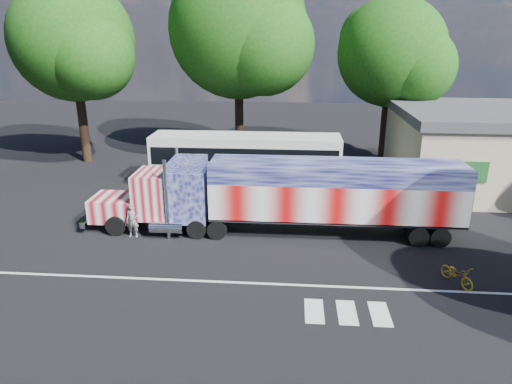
# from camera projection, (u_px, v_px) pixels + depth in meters

# --- Properties ---
(ground) EXTENTS (100.00, 100.00, 0.00)m
(ground) POSITION_uv_depth(u_px,v_px,m) (251.00, 250.00, 21.64)
(ground) COLOR black
(lane_markings) EXTENTS (30.00, 2.67, 0.01)m
(lane_markings) POSITION_uv_depth(u_px,v_px,m) (285.00, 295.00, 17.96)
(lane_markings) COLOR silver
(lane_markings) RESTS_ON ground
(semi_truck) EXTENTS (19.14, 3.02, 4.08)m
(semi_truck) POSITION_uv_depth(u_px,v_px,m) (288.00, 194.00, 22.92)
(semi_truck) COLOR black
(semi_truck) RESTS_ON ground
(coach_bus) EXTENTS (12.24, 2.85, 3.56)m
(coach_bus) POSITION_uv_depth(u_px,v_px,m) (246.00, 161.00, 29.84)
(coach_bus) COLOR silver
(coach_bus) RESTS_ON ground
(woman) EXTENTS (0.66, 0.44, 1.77)m
(woman) POSITION_uv_depth(u_px,v_px,m) (132.00, 220.00, 22.83)
(woman) COLOR slate
(woman) RESTS_ON ground
(bicycle) EXTENTS (1.30, 1.77, 0.89)m
(bicycle) POSITION_uv_depth(u_px,v_px,m) (457.00, 274.00, 18.60)
(bicycle) COLOR gold
(bicycle) RESTS_ON ground
(tree_n_mid) EXTENTS (11.28, 10.75, 15.47)m
(tree_n_mid) POSITION_uv_depth(u_px,v_px,m) (240.00, 30.00, 35.34)
(tree_n_mid) COLOR black
(tree_n_mid) RESTS_ON ground
(tree_ne_a) EXTENTS (8.57, 8.17, 12.49)m
(tree_ne_a) POSITION_uv_depth(u_px,v_px,m) (394.00, 53.00, 34.42)
(tree_ne_a) COLOR black
(tree_ne_a) RESTS_ON ground
(tree_nw_a) EXTENTS (9.46, 9.01, 13.80)m
(tree_nw_a) POSITION_uv_depth(u_px,v_px,m) (75.00, 41.00, 33.77)
(tree_nw_a) COLOR black
(tree_nw_a) RESTS_ON ground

